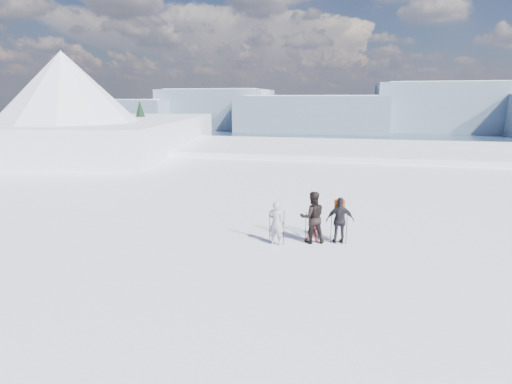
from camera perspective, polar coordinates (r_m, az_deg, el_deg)
lake_basin at (r=43.10m, az=11.03°, el=-2.79°), size 820.00×820.00×71.62m
far_mountain_range at (r=467.29m, az=16.82°, el=11.10°), size 770.00×110.00×53.00m
near_ridge at (r=50.08m, az=-20.83°, el=2.36°), size 31.37×35.68×25.62m
skier_grey at (r=14.42m, az=2.90°, el=-4.43°), size 0.65×0.50×1.62m
skier_dark at (r=14.69m, az=8.06°, el=-3.59°), size 1.11×0.98×1.93m
skier_pack at (r=14.84m, az=11.91°, el=-4.00°), size 1.06×0.58×1.72m
backpack at (r=14.80m, az=11.97°, el=0.40°), size 0.40×0.27×0.50m
ski_poles at (r=14.63m, az=7.64°, el=-5.05°), size 2.73×0.64×1.31m
skis_loose at (r=15.87m, az=8.22°, el=-5.91°), size 0.51×1.69×0.03m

